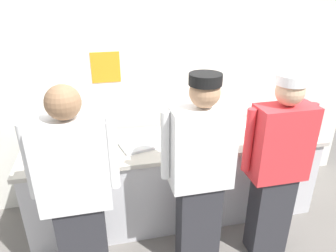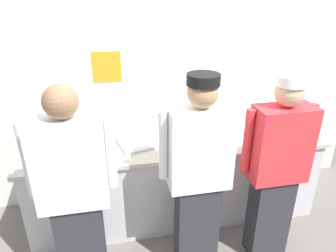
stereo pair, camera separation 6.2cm
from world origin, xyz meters
TOP-DOWN VIEW (x-y plane):
  - ground_plane at (0.00, 0.00)m, footprint 9.00×9.00m
  - wall_back at (-0.00, 0.90)m, footprint 4.57×0.11m
  - prep_counter at (0.00, 0.40)m, footprint 2.92×0.75m
  - chef_near_left at (-0.91, -0.34)m, footprint 0.63×0.24m
  - chef_center at (0.03, -0.28)m, footprint 0.62×0.24m
  - chef_far_right at (0.70, -0.29)m, footprint 0.61×0.24m
  - plate_stack_front at (-0.01, 0.33)m, footprint 0.20×0.20m
  - plate_stack_rear at (0.75, 0.44)m, footprint 0.23×0.23m
  - mixing_bowl_steel at (0.28, 0.38)m, footprint 0.33×0.33m
  - sheet_tray at (-0.35, 0.41)m, footprint 0.48×0.44m
  - squeeze_bottle_primary at (-0.68, 0.58)m, footprint 0.06×0.06m
  - squeeze_bottle_secondary at (-1.15, 0.46)m, footprint 0.05×0.05m
  - ramekin_orange_sauce at (1.04, 0.22)m, footprint 0.09×0.09m
  - ramekin_green_sauce at (-0.80, 0.36)m, footprint 0.10×0.10m
  - ramekin_red_sauce at (0.87, 0.62)m, footprint 0.08×0.08m
  - ramekin_yellow_sauce at (-0.80, 0.58)m, footprint 0.09×0.09m
  - deli_cup at (-1.16, 0.18)m, footprint 0.09×0.09m

SIDE VIEW (x-z plane):
  - ground_plane at x=0.00m, z-range 0.00..0.00m
  - prep_counter at x=0.00m, z-range 0.00..0.88m
  - sheet_tray at x=-0.35m, z-range 0.88..0.90m
  - chef_far_right at x=0.70m, z-range 0.06..1.74m
  - ramekin_orange_sauce at x=1.04m, z-range 0.88..0.92m
  - ramekin_red_sauce at x=0.87m, z-range 0.88..0.92m
  - ramekin_green_sauce at x=-0.80m, z-range 0.88..0.93m
  - ramekin_yellow_sauce at x=-0.80m, z-range 0.88..0.93m
  - plate_stack_rear at x=0.75m, z-range 0.88..0.94m
  - chef_near_left at x=-0.91m, z-range 0.05..1.78m
  - plate_stack_front at x=-0.01m, z-range 0.88..0.95m
  - chef_center at x=0.03m, z-range 0.06..1.79m
  - deli_cup at x=-1.16m, z-range 0.88..0.98m
  - mixing_bowl_steel at x=0.28m, z-range 0.88..1.00m
  - squeeze_bottle_secondary at x=-1.15m, z-range 0.88..1.05m
  - squeeze_bottle_primary at x=-0.68m, z-range 0.88..1.07m
  - wall_back at x=0.00m, z-range 0.00..2.60m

